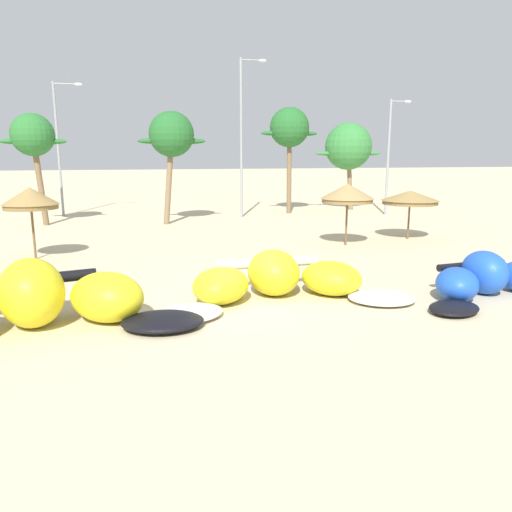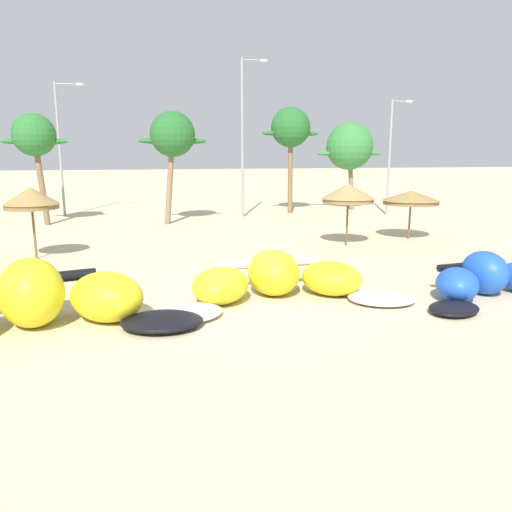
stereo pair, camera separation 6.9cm
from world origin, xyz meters
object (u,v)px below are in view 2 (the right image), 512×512
(palm_center_left, at_px, (291,129))
(palm_center_right, at_px, (350,147))
(kite_left, at_px, (33,305))
(palm_left_of_gap, at_px, (172,136))
(beach_umbrella_near_van, at_px, (31,198))
(beach_umbrella_near_palms, at_px, (411,197))
(palm_left, at_px, (34,137))
(lamppost_west_center, at_px, (62,142))
(kite_left_of_center, at_px, (277,281))
(lamppost_east_center, at_px, (244,131))
(kite_center, at_px, (492,280))
(lamppost_east, at_px, (392,151))
(beach_umbrella_middle, at_px, (348,193))

(palm_center_left, bearing_deg, palm_center_right, 12.39)
(kite_left, bearing_deg, palm_left_of_gap, 75.41)
(beach_umbrella_near_van, xyz_separation_m, palm_center_left, (15.77, 13.58, 3.67))
(beach_umbrella_near_van, height_order, beach_umbrella_near_palms, beach_umbrella_near_van)
(beach_umbrella_near_van, xyz_separation_m, palm_left, (-1.68, 11.04, 2.88))
(beach_umbrella_near_van, height_order, lamppost_west_center, lamppost_west_center)
(kite_left, height_order, kite_left_of_center, kite_left)
(kite_left_of_center, height_order, palm_center_right, palm_center_right)
(kite_left_of_center, xyz_separation_m, lamppost_east_center, (3.25, 20.33, 5.47))
(kite_left, xyz_separation_m, lamppost_west_center, (-2.49, 25.59, 4.61))
(kite_center, height_order, palm_center_right, palm_center_right)
(kite_center, height_order, beach_umbrella_near_palms, beach_umbrella_near_palms)
(kite_left_of_center, xyz_separation_m, beach_umbrella_near_van, (-8.66, 8.20, 2.09))
(beach_umbrella_near_van, relative_size, palm_left_of_gap, 0.44)
(lamppost_east, bearing_deg, kite_left, -135.67)
(kite_left, xyz_separation_m, kite_left_of_center, (6.94, 1.40, -0.14))
(beach_umbrella_middle, height_order, palm_center_right, palm_center_right)
(beach_umbrella_near_van, bearing_deg, lamppost_west_center, 92.79)
(kite_center, xyz_separation_m, lamppost_east_center, (-3.53, 21.74, 5.49))
(beach_umbrella_middle, relative_size, lamppost_west_center, 0.32)
(kite_left, relative_size, kite_center, 1.28)
(kite_left, height_order, lamppost_west_center, lamppost_west_center)
(palm_left_of_gap, height_order, lamppost_west_center, lamppost_west_center)
(kite_center, distance_m, palm_left, 27.28)
(kite_left, height_order, lamppost_east_center, lamppost_east_center)
(palm_center_right, height_order, lamppost_west_center, lamppost_west_center)
(beach_umbrella_near_van, height_order, lamppost_east_center, lamppost_east_center)
(palm_center_right, bearing_deg, lamppost_west_center, 176.75)
(beach_umbrella_near_palms, xyz_separation_m, palm_center_left, (-2.81, 12.70, 4.09))
(palm_left, bearing_deg, palm_center_right, 9.25)
(beach_umbrella_middle, relative_size, palm_left_of_gap, 0.43)
(beach_umbrella_middle, height_order, palm_left_of_gap, palm_left_of_gap)
(palm_center_left, bearing_deg, kite_center, -90.83)
(kite_center, relative_size, lamppost_west_center, 0.69)
(beach_umbrella_near_palms, relative_size, lamppost_east_center, 0.28)
(lamppost_west_center, bearing_deg, lamppost_east, -12.18)
(beach_umbrella_near_palms, distance_m, palm_left_of_gap, 15.16)
(kite_left_of_center, xyz_separation_m, lamppost_east, (14.06, 19.11, 4.13))
(kite_left_of_center, bearing_deg, palm_center_right, 61.57)
(kite_left, relative_size, lamppost_east, 1.01)
(palm_center_left, xyz_separation_m, lamppost_east, (6.95, -2.66, -1.62))
(kite_left, distance_m, beach_umbrella_near_van, 9.95)
(kite_center, xyz_separation_m, beach_umbrella_near_van, (-15.43, 9.61, 2.11))
(beach_umbrella_middle, bearing_deg, kite_left_of_center, -126.02)
(kite_left, bearing_deg, lamppost_west_center, 95.56)
(palm_left, bearing_deg, lamppost_west_center, 79.68)
(beach_umbrella_near_van, relative_size, lamppost_east_center, 0.28)
(kite_left_of_center, distance_m, lamppost_west_center, 26.39)
(beach_umbrella_near_van, bearing_deg, lamppost_east, 25.67)
(kite_left_of_center, relative_size, lamppost_west_center, 0.89)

